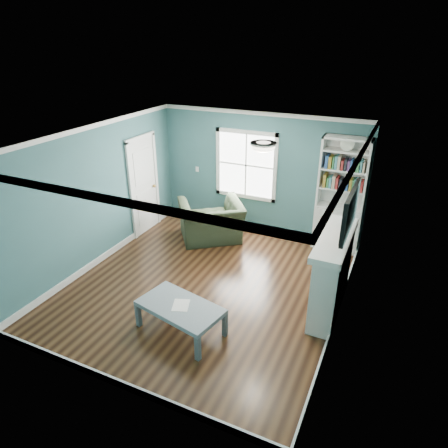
% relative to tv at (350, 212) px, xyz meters
% --- Properties ---
extents(floor, '(5.00, 5.00, 0.00)m').
position_rel_tv_xyz_m(floor, '(-2.20, -0.20, -1.72)').
color(floor, black).
rests_on(floor, ground).
extents(room_walls, '(5.00, 5.00, 5.00)m').
position_rel_tv_xyz_m(room_walls, '(-2.20, -0.20, -0.14)').
color(room_walls, '#366167').
rests_on(room_walls, ground).
extents(trim, '(4.50, 5.00, 2.60)m').
position_rel_tv_xyz_m(trim, '(-2.20, -0.20, -0.49)').
color(trim, white).
rests_on(trim, ground).
extents(window, '(1.40, 0.06, 1.50)m').
position_rel_tv_xyz_m(window, '(-2.50, 2.29, -0.27)').
color(window, white).
rests_on(window, room_walls).
extents(bookshelf, '(0.90, 0.35, 2.31)m').
position_rel_tv_xyz_m(bookshelf, '(-0.43, 2.10, -0.80)').
color(bookshelf, silver).
rests_on(bookshelf, ground).
extents(fireplace, '(0.44, 1.58, 1.30)m').
position_rel_tv_xyz_m(fireplace, '(-0.12, 0.00, -1.09)').
color(fireplace, black).
rests_on(fireplace, ground).
extents(tv, '(0.06, 1.10, 0.65)m').
position_rel_tv_xyz_m(tv, '(0.00, 0.00, 0.00)').
color(tv, black).
rests_on(tv, fireplace).
extents(door, '(0.12, 0.98, 2.17)m').
position_rel_tv_xyz_m(door, '(-4.42, 1.20, -0.65)').
color(door, silver).
rests_on(door, ground).
extents(ceiling_fixture, '(0.38, 0.38, 0.15)m').
position_rel_tv_xyz_m(ceiling_fixture, '(-1.30, -0.10, 0.82)').
color(ceiling_fixture, white).
rests_on(ceiling_fixture, room_walls).
extents(light_switch, '(0.08, 0.01, 0.12)m').
position_rel_tv_xyz_m(light_switch, '(-3.70, 2.28, -0.52)').
color(light_switch, white).
rests_on(light_switch, room_walls).
extents(recliner, '(1.51, 1.43, 1.11)m').
position_rel_tv_xyz_m(recliner, '(-2.92, 1.40, -1.17)').
color(recliner, black).
rests_on(recliner, ground).
extents(coffee_table, '(1.35, 0.92, 0.45)m').
position_rel_tv_xyz_m(coffee_table, '(-2.00, -1.44, -1.33)').
color(coffee_table, '#4E565E').
rests_on(coffee_table, ground).
extents(paper_sheet, '(0.32, 0.36, 0.00)m').
position_rel_tv_xyz_m(paper_sheet, '(-1.99, -1.43, -1.27)').
color(paper_sheet, white).
rests_on(paper_sheet, coffee_table).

